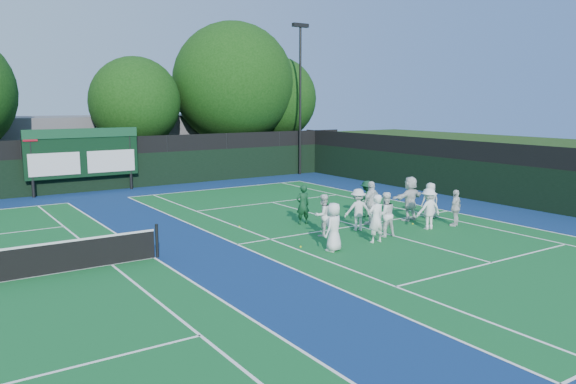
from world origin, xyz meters
TOP-DOWN VIEW (x-y plane):
  - ground at (0.00, 0.00)m, footprint 120.00×120.00m
  - court_apron at (-6.00, 1.00)m, footprint 34.00×32.00m
  - near_court at (0.00, 1.00)m, footprint 11.05×23.85m
  - back_fence at (-6.00, 16.00)m, footprint 34.00×0.08m
  - divider_fence_right at (9.00, 1.00)m, footprint 0.08×32.00m
  - scoreboard at (-7.01, 15.59)m, footprint 6.00×0.21m
  - clubhouse at (-2.00, 24.00)m, footprint 18.00×6.00m
  - light_pole_right at (7.50, 15.70)m, footprint 1.20×0.30m
  - tree_c at (-2.50, 19.58)m, footprint 5.73×5.73m
  - tree_d at (4.58, 19.58)m, footprint 8.52×8.52m
  - tree_e at (8.03, 19.58)m, footprint 6.15×6.15m
  - tennis_ball_0 at (-3.87, -0.57)m, footprint 0.07×0.07m
  - tennis_ball_1 at (3.72, 3.99)m, footprint 0.07×0.07m
  - tennis_ball_2 at (2.05, -0.11)m, footprint 0.07×0.07m
  - tennis_ball_3 at (-4.08, 3.38)m, footprint 0.07×0.07m
  - player_front_0 at (-3.19, -1.53)m, footprint 0.95×0.81m
  - player_front_1 at (-1.24, -1.46)m, footprint 0.65×0.43m
  - player_front_2 at (-0.32, -0.96)m, footprint 0.93×0.80m
  - player_front_3 at (1.94, -1.02)m, footprint 1.14×0.77m
  - player_front_4 at (3.29, -1.22)m, footprint 0.94×0.63m
  - player_back_0 at (-2.17, 0.40)m, footprint 0.79×0.63m
  - player_back_1 at (-0.49, 0.37)m, footprint 1.21×0.97m
  - player_back_2 at (0.68, 0.89)m, footprint 1.11×0.63m
  - player_back_3 at (2.56, 0.57)m, footprint 1.78×0.70m
  - player_back_4 at (3.65, 0.44)m, footprint 0.88×0.73m
  - coach_left at (-1.64, 2.45)m, footprint 0.64×0.46m
  - coach_right at (1.51, 2.10)m, footprint 1.07×0.67m

SIDE VIEW (x-z plane):
  - ground at x=0.00m, z-range 0.00..0.00m
  - court_apron at x=-6.00m, z-range 0.00..0.01m
  - near_court at x=0.00m, z-range 0.01..0.01m
  - tennis_ball_0 at x=-3.87m, z-range 0.00..0.07m
  - tennis_ball_1 at x=3.72m, z-range 0.00..0.07m
  - tennis_ball_2 at x=2.05m, z-range 0.00..0.07m
  - tennis_ball_3 at x=-4.08m, z-range 0.00..0.07m
  - player_front_4 at x=3.29m, z-range 0.00..1.49m
  - player_back_4 at x=3.65m, z-range 0.00..1.54m
  - player_back_0 at x=-2.17m, z-range 0.00..1.58m
  - coach_right at x=1.51m, z-range 0.00..1.59m
  - player_front_3 at x=1.94m, z-range 0.00..1.63m
  - coach_left at x=-1.64m, z-range 0.00..1.63m
  - player_back_1 at x=-0.49m, z-range 0.00..1.64m
  - player_front_0 at x=-3.19m, z-range 0.00..1.65m
  - player_front_2 at x=-0.32m, z-range 0.00..1.67m
  - player_front_1 at x=-1.24m, z-range 0.00..1.74m
  - player_back_2 at x=0.68m, z-range 0.00..1.79m
  - player_back_3 at x=2.56m, z-range 0.00..1.88m
  - back_fence at x=-6.00m, z-range -0.14..2.86m
  - divider_fence_right at x=9.00m, z-range -0.14..2.86m
  - clubhouse at x=-2.00m, z-range 0.00..4.00m
  - scoreboard at x=-7.01m, z-range 0.42..3.97m
  - tree_c at x=-2.50m, z-range 0.89..8.70m
  - tree_e at x=8.03m, z-range 0.90..9.18m
  - tree_d at x=4.58m, z-range 0.77..11.26m
  - light_pole_right at x=7.50m, z-range 1.24..11.36m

